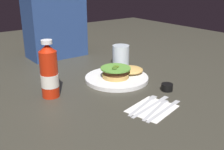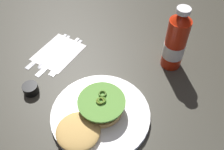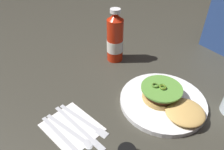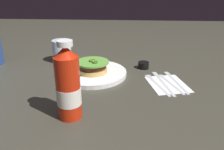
{
  "view_description": "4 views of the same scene",
  "coord_description": "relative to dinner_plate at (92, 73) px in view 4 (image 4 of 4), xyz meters",
  "views": [
    {
      "loc": [
        -0.6,
        -0.87,
        0.44
      ],
      "look_at": [
        -0.01,
        -0.09,
        0.08
      ],
      "focal_mm": 42.8,
      "sensor_mm": 36.0,
      "label": 1
    },
    {
      "loc": [
        0.35,
        0.31,
        0.63
      ],
      "look_at": [
        -0.01,
        -0.04,
        0.05
      ],
      "focal_mm": 40.34,
      "sensor_mm": 36.0,
      "label": 2
    },
    {
      "loc": [
        0.42,
        -0.39,
        0.5
      ],
      "look_at": [
        -0.04,
        -0.1,
        0.08
      ],
      "focal_mm": 32.98,
      "sensor_mm": 36.0,
      "label": 3
    },
    {
      "loc": [
        -0.76,
        -0.12,
        0.36
      ],
      "look_at": [
        -0.02,
        -0.07,
        0.05
      ],
      "focal_mm": 36.38,
      "sensor_mm": 36.0,
      "label": 4
    }
  ],
  "objects": [
    {
      "name": "ground_plane",
      "position": [
        -0.1,
        -0.02,
        -0.01
      ],
      "size": [
        3.0,
        3.0,
        0.0
      ],
      "primitive_type": "plane",
      "color": "#37352C"
    },
    {
      "name": "dinner_plate",
      "position": [
        0.0,
        0.0,
        0.0
      ],
      "size": [
        0.28,
        0.28,
        0.02
      ],
      "primitive_type": "cylinder",
      "color": "white",
      "rests_on": "ground_plane"
    },
    {
      "name": "burger_sandwich",
      "position": [
        0.03,
        -0.0,
        0.03
      ],
      "size": [
        0.22,
        0.14,
        0.05
      ],
      "color": "tan",
      "rests_on": "dinner_plate"
    },
    {
      "name": "ketchup_bottle",
      "position": [
        -0.31,
        0.02,
        0.09
      ],
      "size": [
        0.07,
        0.07,
        0.22
      ],
      "color": "red",
      "rests_on": "ground_plane"
    },
    {
      "name": "water_glass",
      "position": [
        0.16,
        0.17,
        0.04
      ],
      "size": [
        0.09,
        0.09,
        0.11
      ],
      "primitive_type": "cylinder",
      "color": "silver",
      "rests_on": "ground_plane"
    },
    {
      "name": "condiment_cup",
      "position": [
        0.09,
        -0.22,
        0.01
      ],
      "size": [
        0.05,
        0.05,
        0.03
      ],
      "primitive_type": "cylinder",
      "color": "black",
      "rests_on": "ground_plane"
    },
    {
      "name": "napkin",
      "position": [
        -0.07,
        -0.3,
        -0.01
      ],
      "size": [
        0.19,
        0.17,
        0.0
      ],
      "primitive_type": "cube",
      "rotation": [
        0.0,
        0.0,
        0.24
      ],
      "color": "white",
      "rests_on": "ground_plane"
    },
    {
      "name": "butter_knife",
      "position": [
        -0.04,
        -0.33,
        -0.0
      ],
      "size": [
        0.21,
        0.06,
        0.0
      ],
      "color": "silver",
      "rests_on": "napkin"
    },
    {
      "name": "spoon_utensil",
      "position": [
        -0.04,
        -0.3,
        -0.0
      ],
      "size": [
        0.18,
        0.08,
        0.0
      ],
      "color": "silver",
      "rests_on": "napkin"
    },
    {
      "name": "steak_knife",
      "position": [
        -0.05,
        -0.28,
        -0.0
      ],
      "size": [
        0.22,
        0.06,
        0.0
      ],
      "color": "silver",
      "rests_on": "napkin"
    },
    {
      "name": "fork_utensil",
      "position": [
        -0.06,
        -0.25,
        -0.0
      ],
      "size": [
        0.19,
        0.08,
        0.0
      ],
      "color": "silver",
      "rests_on": "napkin"
    }
  ]
}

